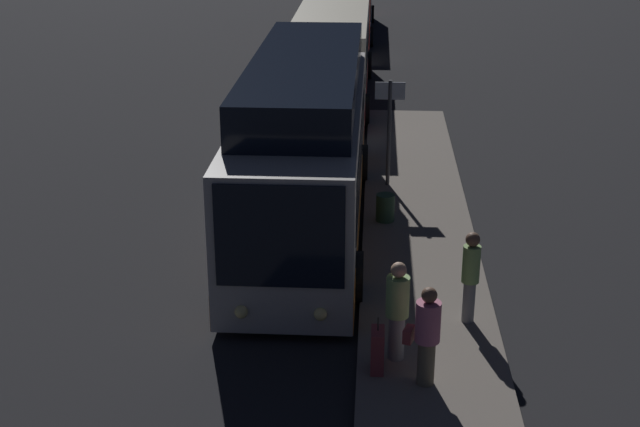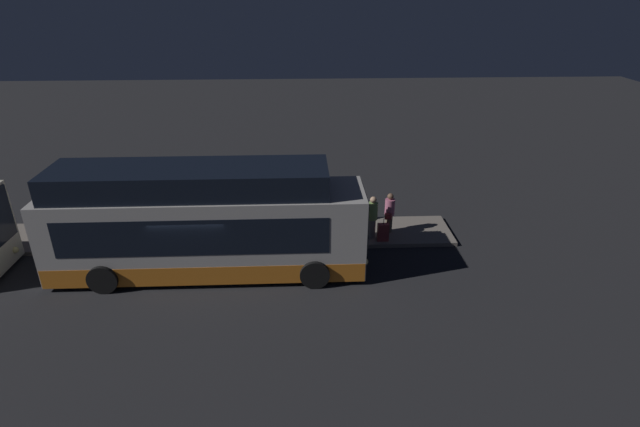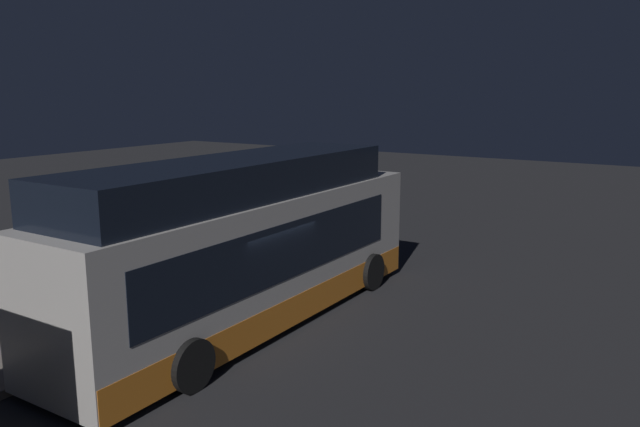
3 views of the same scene
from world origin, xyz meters
name	(u,v)px [view 2 (image 2 of 3)]	position (x,y,z in m)	size (l,w,h in m)	color
ground	(199,274)	(0.00, 0.00, 0.00)	(80.00, 80.00, 0.00)	#232326
platform	(211,235)	(0.00, 2.87, 0.08)	(20.00, 2.55, 0.17)	slate
bus_lead	(204,226)	(0.35, 0.23, 1.81)	(11.18, 2.86, 4.01)	#B2ADA8
passenger_boarding	(390,212)	(7.39, 2.70, 1.09)	(0.51, 0.65, 1.72)	#6B604C
passenger_waiting	(373,216)	(6.63, 2.26, 1.14)	(0.45, 0.45, 1.78)	gray
passenger_with_bags	(335,202)	(5.22, 3.60, 1.15)	(0.36, 0.36, 1.77)	gray
suitcase	(383,232)	(7.03, 1.94, 0.54)	(0.46, 0.22, 0.98)	maroon
sign_post	(144,202)	(-2.28, 2.19, 1.93)	(0.10, 0.76, 2.79)	#4C4C51
trash_bin	(214,235)	(0.29, 2.11, 0.49)	(0.44, 0.44, 0.65)	#2D4C33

